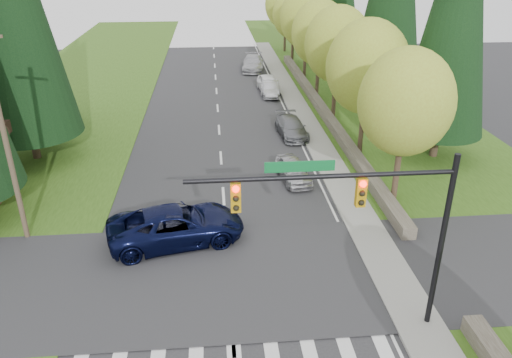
{
  "coord_description": "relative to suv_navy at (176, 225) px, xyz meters",
  "views": [
    {
      "loc": [
        -0.4,
        -9.32,
        12.77
      ],
      "look_at": [
        1.48,
        11.66,
        2.8
      ],
      "focal_mm": 35.0,
      "sensor_mm": 36.0,
      "label": 1
    }
  ],
  "objects": [
    {
      "name": "grass_east",
      "position": [
        15.31,
        9.0,
        -0.85
      ],
      "size": [
        14.0,
        110.0,
        0.06
      ],
      "primitive_type": "cube",
      "color": "#315115",
      "rests_on": "ground"
    },
    {
      "name": "grass_west",
      "position": [
        -10.69,
        9.0,
        -0.85
      ],
      "size": [
        14.0,
        110.0,
        0.06
      ],
      "primitive_type": "cube",
      "color": "#315115",
      "rests_on": "ground"
    },
    {
      "name": "cross_street",
      "position": [
        2.31,
        -3.0,
        -0.88
      ],
      "size": [
        120.0,
        8.0,
        0.1
      ],
      "primitive_type": "cube",
      "color": "#28282B",
      "rests_on": "ground"
    },
    {
      "name": "sidewalk_east",
      "position": [
        9.21,
        11.0,
        -0.81
      ],
      "size": [
        1.8,
        80.0,
        0.13
      ],
      "primitive_type": "cube",
      "color": "gray",
      "rests_on": "ground"
    },
    {
      "name": "curb_east",
      "position": [
        8.36,
        11.0,
        -0.81
      ],
      "size": [
        0.2,
        80.0,
        0.13
      ],
      "primitive_type": "cube",
      "color": "gray",
      "rests_on": "ground"
    },
    {
      "name": "stone_wall_north",
      "position": [
        10.91,
        19.0,
        -0.53
      ],
      "size": [
        0.7,
        40.0,
        0.7
      ],
      "primitive_type": "cube",
      "color": "#4C4438",
      "rests_on": "ground"
    },
    {
      "name": "traffic_signal",
      "position": [
        6.68,
        -6.5,
        4.11
      ],
      "size": [
        8.7,
        0.37,
        6.8
      ],
      "color": "black",
      "rests_on": "ground"
    },
    {
      "name": "utility_pole",
      "position": [
        -7.19,
        1.0,
        4.27
      ],
      "size": [
        1.6,
        0.24,
        10.0
      ],
      "color": "#473828",
      "rests_on": "ground"
    },
    {
      "name": "decid_tree_0",
      "position": [
        11.51,
        3.0,
        4.72
      ],
      "size": [
        4.8,
        4.8,
        8.37
      ],
      "color": "#38281C",
      "rests_on": "ground"
    },
    {
      "name": "decid_tree_1",
      "position": [
        11.61,
        10.0,
        4.92
      ],
      "size": [
        5.2,
        5.2,
        8.8
      ],
      "color": "#38281C",
      "rests_on": "ground"
    },
    {
      "name": "decid_tree_2",
      "position": [
        11.41,
        17.0,
        5.05
      ],
      "size": [
        5.0,
        5.0,
        8.82
      ],
      "color": "#38281C",
      "rests_on": "ground"
    },
    {
      "name": "decid_tree_3",
      "position": [
        11.51,
        24.0,
        4.79
      ],
      "size": [
        5.0,
        5.0,
        8.55
      ],
      "color": "#38281C",
      "rests_on": "ground"
    },
    {
      "name": "decid_tree_4",
      "position": [
        11.61,
        31.0,
        5.19
      ],
      "size": [
        5.4,
        5.4,
        9.18
      ],
      "color": "#38281C",
      "rests_on": "ground"
    },
    {
      "name": "decid_tree_5",
      "position": [
        11.41,
        38.0,
        4.66
      ],
      "size": [
        4.8,
        4.8,
        8.3
      ],
      "color": "#38281C",
      "rests_on": "ground"
    },
    {
      "name": "decid_tree_6",
      "position": [
        11.51,
        45.0,
        4.99
      ],
      "size": [
        5.2,
        5.2,
        8.86
      ],
      "color": "#38281C",
      "rests_on": "ground"
    },
    {
      "name": "conifer_e_a",
      "position": [
        16.31,
        9.0,
        8.91
      ],
      "size": [
        5.44,
        5.44,
        17.8
      ],
      "color": "#38281C",
      "rests_on": "ground"
    },
    {
      "name": "suv_navy",
      "position": [
        0.0,
        0.0,
        0.0
      ],
      "size": [
        6.79,
        4.19,
        1.75
      ],
      "primitive_type": "imported",
      "rotation": [
        0.0,
        0.0,
        1.79
      ],
      "color": "black",
      "rests_on": "ground"
    },
    {
      "name": "parked_car_a",
      "position": [
        6.51,
        6.23,
        -0.23
      ],
      "size": [
        2.03,
        3.99,
        1.3
      ],
      "primitive_type": "imported",
      "rotation": [
        0.0,
        0.0,
        0.13
      ],
      "color": "#B6B6BB",
      "rests_on": "ground"
    },
    {
      "name": "parked_car_b",
      "position": [
        7.57,
        13.7,
        -0.22
      ],
      "size": [
        2.18,
        4.68,
        1.32
      ],
      "primitive_type": "imported",
      "rotation": [
        0.0,
        0.0,
        0.07
      ],
      "color": "slate",
      "rests_on": "ground"
    },
    {
      "name": "parked_car_c",
      "position": [
        7.3,
        24.35,
        -0.22
      ],
      "size": [
        1.72,
        4.09,
        1.31
      ],
      "primitive_type": "imported",
      "rotation": [
        0.0,
        0.0,
        -0.08
      ],
      "color": "#ABABB0",
      "rests_on": "ground"
    },
    {
      "name": "parked_car_d",
      "position": [
        7.22,
        26.01,
        -0.13
      ],
      "size": [
        1.99,
        4.49,
        1.5
      ],
      "primitive_type": "imported",
      "rotation": [
        0.0,
        0.0,
        0.05
      ],
      "color": "white",
      "rests_on": "ground"
    },
    {
      "name": "parked_car_e",
      "position": [
        6.51,
        34.64,
        -0.08
      ],
      "size": [
        2.79,
        5.67,
        1.59
      ],
      "primitive_type": "imported",
      "rotation": [
        0.0,
        0.0,
        -0.11
      ],
      "color": "#ABABB0",
      "rests_on": "ground"
    }
  ]
}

